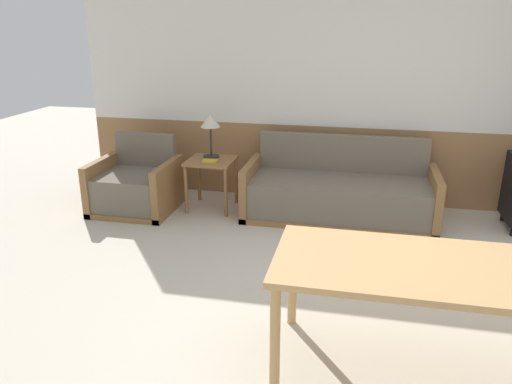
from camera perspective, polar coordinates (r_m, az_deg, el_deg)
The scene contains 8 objects.
ground_plane at distance 3.73m, azimuth 15.12°, elevation -14.95°, with size 16.00×16.00×0.00m, color beige.
wall_back at distance 5.79m, azimuth 15.32°, elevation 11.50°, with size 7.20×0.06×2.70m.
couch at distance 5.46m, azimuth 9.45°, elevation -0.30°, with size 2.02×0.84×0.84m.
armchair at distance 5.78m, azimuth -13.57°, elevation 0.49°, with size 0.87×0.80×0.81m.
side_table at distance 5.62m, azimuth -5.14°, elevation 2.71°, with size 0.51×0.51×0.57m.
table_lamp at distance 5.59m, azimuth -5.24°, elevation 7.77°, with size 0.22×0.22×0.49m.
book_stack at distance 5.49m, azimuth -5.30°, elevation 3.55°, with size 0.17×0.13×0.02m.
dining_table at distance 3.08m, azimuth 20.32°, elevation -9.07°, with size 1.91×0.81×0.73m.
Camera 1 is at (-0.29, -3.11, 2.05)m, focal length 35.00 mm.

